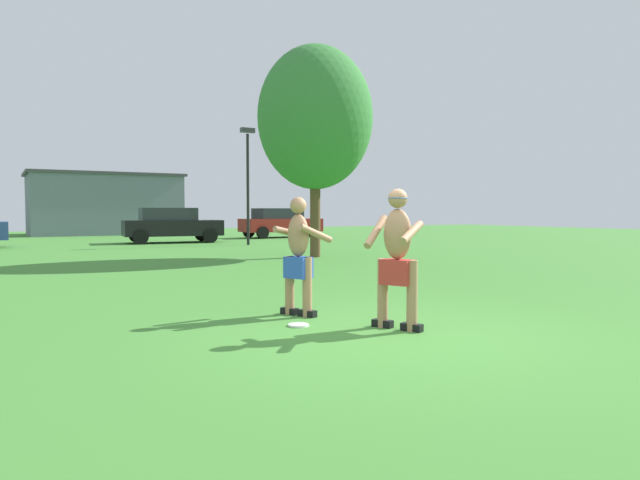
{
  "coord_description": "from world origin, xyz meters",
  "views": [
    {
      "loc": [
        -4.02,
        -5.22,
        1.44
      ],
      "look_at": [
        -0.1,
        1.64,
        1.04
      ],
      "focal_mm": 32.1,
      "sensor_mm": 36.0,
      "label": 1
    }
  ],
  "objects_px": {
    "tree_right_field": "(315,118)",
    "car_red_near_post": "(280,222)",
    "player_with_cap": "(397,252)",
    "car_black_far_end": "(172,225)",
    "lamp_post": "(248,172)",
    "player_in_blue": "(299,254)",
    "frisbee": "(298,325)"
  },
  "relations": [
    {
      "from": "tree_right_field",
      "to": "car_red_near_post",
      "type": "bearing_deg",
      "value": 68.96
    },
    {
      "from": "player_in_blue",
      "to": "tree_right_field",
      "type": "xyz_separation_m",
      "value": [
        5.1,
        8.62,
        3.46
      ]
    },
    {
      "from": "player_with_cap",
      "to": "tree_right_field",
      "type": "height_order",
      "value": "tree_right_field"
    },
    {
      "from": "car_red_near_post",
      "to": "car_black_far_end",
      "type": "distance_m",
      "value": 6.84
    },
    {
      "from": "lamp_post",
      "to": "tree_right_field",
      "type": "relative_size",
      "value": 0.75
    },
    {
      "from": "player_with_cap",
      "to": "lamp_post",
      "type": "relative_size",
      "value": 0.35
    },
    {
      "from": "car_black_far_end",
      "to": "lamp_post",
      "type": "bearing_deg",
      "value": -54.16
    },
    {
      "from": "player_with_cap",
      "to": "car_black_far_end",
      "type": "distance_m",
      "value": 20.49
    },
    {
      "from": "player_in_blue",
      "to": "car_red_near_post",
      "type": "bearing_deg",
      "value": 64.86
    },
    {
      "from": "car_black_far_end",
      "to": "lamp_post",
      "type": "xyz_separation_m",
      "value": [
        2.37,
        -3.28,
        2.26
      ]
    },
    {
      "from": "car_black_far_end",
      "to": "lamp_post",
      "type": "distance_m",
      "value": 4.64
    },
    {
      "from": "player_in_blue",
      "to": "tree_right_field",
      "type": "relative_size",
      "value": 0.25
    },
    {
      "from": "player_in_blue",
      "to": "lamp_post",
      "type": "bearing_deg",
      "value": 69.76
    },
    {
      "from": "player_with_cap",
      "to": "frisbee",
      "type": "xyz_separation_m",
      "value": [
        -0.95,
        0.76,
        -0.93
      ]
    },
    {
      "from": "car_black_far_end",
      "to": "tree_right_field",
      "type": "xyz_separation_m",
      "value": [
        1.71,
        -10.27,
        3.48
      ]
    },
    {
      "from": "player_in_blue",
      "to": "frisbee",
      "type": "relative_size",
      "value": 6.17
    },
    {
      "from": "player_with_cap",
      "to": "car_red_near_post",
      "type": "xyz_separation_m",
      "value": [
        9.27,
        22.45,
        -0.12
      ]
    },
    {
      "from": "lamp_post",
      "to": "tree_right_field",
      "type": "xyz_separation_m",
      "value": [
        -0.66,
        -6.99,
        1.22
      ]
    },
    {
      "from": "player_in_blue",
      "to": "car_black_far_end",
      "type": "relative_size",
      "value": 0.36
    },
    {
      "from": "player_with_cap",
      "to": "lamp_post",
      "type": "height_order",
      "value": "lamp_post"
    },
    {
      "from": "player_in_blue",
      "to": "tree_right_field",
      "type": "distance_m",
      "value": 10.6
    },
    {
      "from": "car_red_near_post",
      "to": "frisbee",
      "type": "bearing_deg",
      "value": -115.23
    },
    {
      "from": "player_with_cap",
      "to": "car_black_far_end",
      "type": "relative_size",
      "value": 0.39
    },
    {
      "from": "car_black_far_end",
      "to": "tree_right_field",
      "type": "relative_size",
      "value": 0.68
    },
    {
      "from": "player_with_cap",
      "to": "frisbee",
      "type": "relative_size",
      "value": 6.51
    },
    {
      "from": "player_with_cap",
      "to": "car_red_near_post",
      "type": "height_order",
      "value": "player_with_cap"
    },
    {
      "from": "frisbee",
      "to": "player_in_blue",
      "type": "bearing_deg",
      "value": 62.03
    },
    {
      "from": "car_black_far_end",
      "to": "lamp_post",
      "type": "height_order",
      "value": "lamp_post"
    },
    {
      "from": "player_with_cap",
      "to": "frisbee",
      "type": "distance_m",
      "value": 1.53
    },
    {
      "from": "player_in_blue",
      "to": "car_red_near_post",
      "type": "height_order",
      "value": "player_in_blue"
    },
    {
      "from": "frisbee",
      "to": "tree_right_field",
      "type": "relative_size",
      "value": 0.04
    },
    {
      "from": "player_in_blue",
      "to": "lamp_post",
      "type": "xyz_separation_m",
      "value": [
        5.76,
        15.61,
        2.23
      ]
    }
  ]
}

